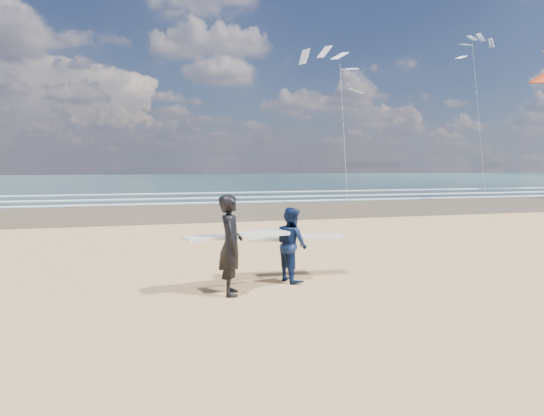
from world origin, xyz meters
name	(u,v)px	position (x,y,z in m)	size (l,w,h in m)	color
wet_sand_strip	(477,203)	(20.00, 18.00, 0.01)	(220.00, 12.00, 0.01)	#4D4029
ocean	(267,179)	(20.00, 72.00, 0.01)	(220.00, 100.00, 0.02)	#1B353C
foam_breakers	(398,194)	(20.00, 28.10, 0.05)	(220.00, 11.70, 0.05)	white
surfer_near	(231,244)	(0.05, 0.17, 1.00)	(2.26, 1.24, 1.98)	black
surfer_far	(292,244)	(1.54, 0.90, 0.83)	(2.22, 1.11, 1.64)	#0B1A3E
kite_1	(343,111)	(13.03, 24.31, 6.52)	(5.67, 4.72, 11.93)	slate
kite_5	(478,106)	(30.97, 32.22, 8.39)	(4.62, 4.61, 16.31)	slate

